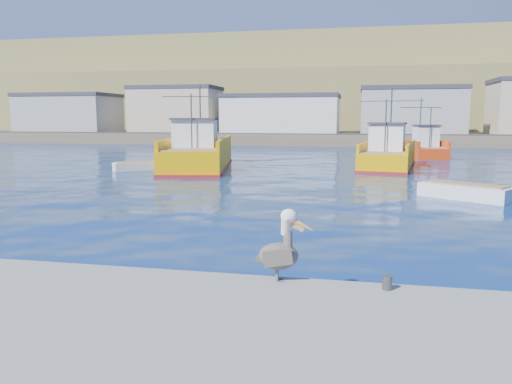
# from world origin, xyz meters

# --- Properties ---
(ground) EXTENTS (260.00, 260.00, 0.00)m
(ground) POSITION_xyz_m (0.00, 0.00, 0.00)
(ground) COLOR #06224F
(ground) RESTS_ON ground
(dock_bollards) EXTENTS (36.20, 0.20, 0.30)m
(dock_bollards) POSITION_xyz_m (0.60, -3.40, 0.65)
(dock_bollards) COLOR #4C4C4C
(dock_bollards) RESTS_ON dock
(far_shore) EXTENTS (200.00, 81.00, 24.00)m
(far_shore) POSITION_xyz_m (0.00, 109.20, 8.98)
(far_shore) COLOR brown
(far_shore) RESTS_ON ground
(trawler_yellow_a) EXTENTS (7.01, 14.11, 6.80)m
(trawler_yellow_a) POSITION_xyz_m (-10.22, 24.49, 1.16)
(trawler_yellow_a) COLOR #DD9F00
(trawler_yellow_a) RESTS_ON ground
(trawler_yellow_b) EXTENTS (5.31, 11.20, 6.45)m
(trawler_yellow_b) POSITION_xyz_m (4.67, 28.05, 1.01)
(trawler_yellow_b) COLOR #DD9F00
(trawler_yellow_b) RESTS_ON ground
(boat_orange) EXTENTS (4.49, 8.50, 6.05)m
(boat_orange) POSITION_xyz_m (8.71, 39.94, 1.02)
(boat_orange) COLOR red
(boat_orange) RESTS_ON ground
(skiff_left) EXTENTS (3.67, 3.33, 0.80)m
(skiff_left) POSITION_xyz_m (-14.36, 22.18, 0.26)
(skiff_left) COLOR silver
(skiff_left) RESTS_ON ground
(skiff_mid) EXTENTS (4.43, 3.72, 0.94)m
(skiff_mid) POSITION_xyz_m (7.58, 12.55, 0.30)
(skiff_mid) COLOR silver
(skiff_mid) RESTS_ON ground
(pelican) EXTENTS (1.28, 0.68, 1.58)m
(pelican) POSITION_xyz_m (0.75, -3.24, 1.18)
(pelican) COLOR #595451
(pelican) RESTS_ON dock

